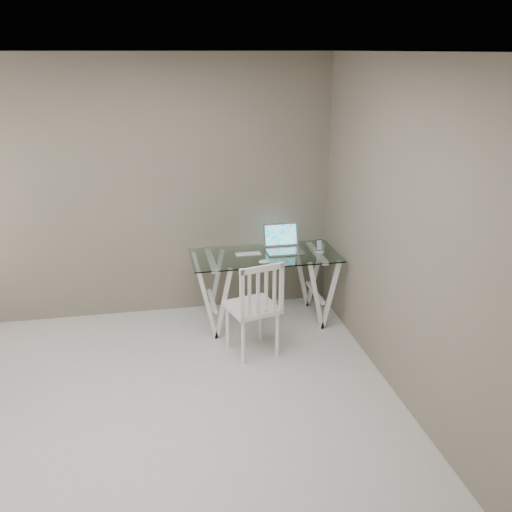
% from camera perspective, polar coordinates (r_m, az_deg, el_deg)
% --- Properties ---
extents(room, '(4.50, 4.52, 2.71)m').
position_cam_1_polar(room, '(3.73, -12.64, 3.98)').
color(room, beige).
rests_on(room, ground).
extents(desk, '(1.50, 0.70, 0.75)m').
position_cam_1_polar(desk, '(5.93, 0.86, -3.17)').
color(desk, silver).
rests_on(desk, ground).
extents(chair, '(0.53, 0.53, 0.95)m').
position_cam_1_polar(chair, '(5.22, -0.01, -4.88)').
color(chair, white).
rests_on(chair, ground).
extents(laptop, '(0.37, 0.33, 0.25)m').
position_cam_1_polar(laptop, '(5.93, 2.69, 1.19)').
color(laptop, '#B3B3B7').
rests_on(laptop, desk).
extents(keyboard, '(0.27, 0.12, 0.01)m').
position_cam_1_polar(keyboard, '(5.81, -0.81, 0.20)').
color(keyboard, silver).
rests_on(keyboard, desk).
extents(mouse, '(0.12, 0.07, 0.04)m').
position_cam_1_polar(mouse, '(5.55, 0.87, -0.58)').
color(mouse, white).
rests_on(mouse, desk).
extents(phone_dock, '(0.07, 0.07, 0.13)m').
position_cam_1_polar(phone_dock, '(5.90, 6.32, 0.73)').
color(phone_dock, white).
rests_on(phone_dock, desk).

